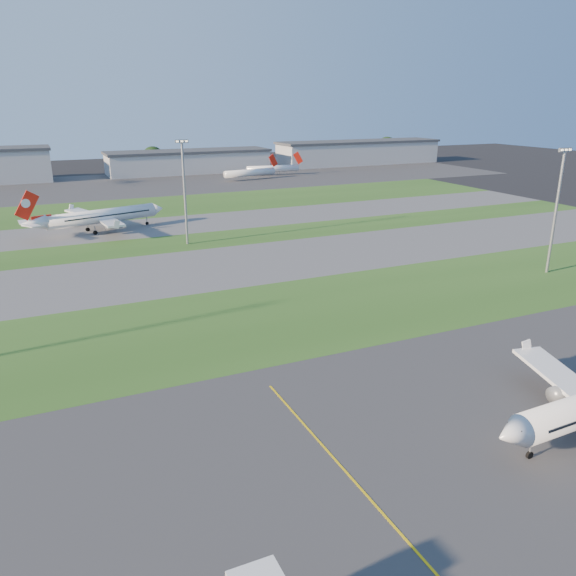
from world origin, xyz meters
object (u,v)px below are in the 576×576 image
light_mast_centre (184,186)px  mini_jet_near (250,173)px  light_mast_east (557,203)px  airliner_taxiing (101,217)px  mini_jet_far (273,169)px

light_mast_centre → mini_jet_near: bearing=61.7°
light_mast_centre → light_mast_east: same height
airliner_taxiing → mini_jet_far: bearing=-150.3°
light_mast_east → airliner_taxiing: bearing=135.2°
mini_jet_near → mini_jet_far: (16.03, 10.47, 0.00)m
mini_jet_near → light_mast_east: size_ratio=1.10×
mini_jet_near → light_mast_centre: size_ratio=1.10×
airliner_taxiing → light_mast_centre: bearing=110.1°
mini_jet_near → light_mast_east: (4.37, -164.99, 11.53)m
airliner_taxiing → mini_jet_far: airliner_taxiing is taller
airliner_taxiing → light_mast_east: light_mast_east is taller
mini_jet_far → mini_jet_near: bearing=-139.7°
mini_jet_near → mini_jet_far: bearing=22.7°
light_mast_centre → airliner_taxiing: bearing=126.2°
light_mast_east → light_mast_centre: bearing=138.4°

